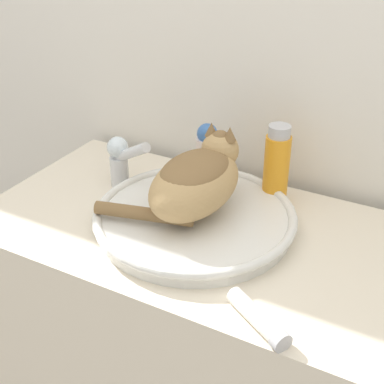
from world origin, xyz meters
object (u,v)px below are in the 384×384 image
cat (196,179)px  lotion_bottle_white (207,155)px  faucet (121,159)px  shampoo_bottle_tall (276,166)px  cream_tube (258,319)px

cat → lotion_bottle_white: bearing=24.5°
cat → faucet: 0.25m
faucet → lotion_bottle_white: size_ratio=0.94×
cat → shampoo_bottle_tall: (0.11, 0.17, -0.02)m
lotion_bottle_white → cream_tube: 0.50m
lotion_bottle_white → cream_tube: (0.30, -0.39, -0.06)m
lotion_bottle_white → shampoo_bottle_tall: 0.17m
shampoo_bottle_tall → cream_tube: shampoo_bottle_tall is taller
faucet → lotion_bottle_white: 0.20m
cat → cream_tube: (0.23, -0.22, -0.10)m
faucet → cream_tube: bearing=-14.3°
cat → cream_tube: size_ratio=2.00×
shampoo_bottle_tall → lotion_bottle_white: bearing=-180.0°
faucet → lotion_bottle_white: lotion_bottle_white is taller
lotion_bottle_white → shampoo_bottle_tall: size_ratio=0.84×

